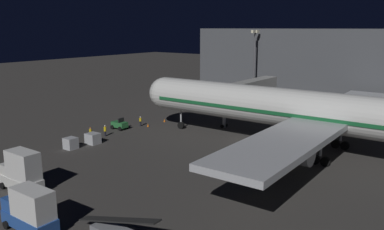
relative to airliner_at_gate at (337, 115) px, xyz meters
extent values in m
plane|color=#383533|center=(0.00, -12.54, -5.67)|extent=(320.00, 320.00, 0.00)
cylinder|color=silver|center=(0.00, -1.22, 0.17)|extent=(5.34, 55.43, 5.34)
sphere|color=silver|center=(0.00, -28.94, 0.17)|extent=(5.23, 5.23, 5.23)
cube|color=#196033|center=(0.00, -1.22, -0.23)|extent=(5.39, 53.22, 0.50)
cube|color=black|center=(0.00, -27.34, 1.11)|extent=(2.94, 1.40, 0.90)
cube|color=#B7BABF|center=(0.00, -1.36, -0.76)|extent=(50.61, 7.05, 0.70)
cylinder|color=#B7BABF|center=(-9.09, -2.36, -2.81)|extent=(3.09, 5.16, 3.09)
cylinder|color=black|center=(-9.09, -4.94, -2.81)|extent=(2.63, 0.15, 2.63)
cylinder|color=#B7BABF|center=(9.09, -2.36, -2.81)|extent=(3.09, 5.16, 3.09)
cylinder|color=black|center=(9.09, -4.94, -2.81)|extent=(2.63, 0.15, 2.63)
cylinder|color=#B7BABF|center=(0.00, -25.44, -3.18)|extent=(0.28, 0.28, 2.57)
cylinder|color=black|center=(0.00, -25.44, -5.07)|extent=(0.45, 1.20, 1.20)
cylinder|color=#B7BABF|center=(-4.20, -0.36, -3.18)|extent=(0.28, 0.28, 2.57)
cylinder|color=black|center=(-4.20, -1.01, -5.07)|extent=(0.45, 1.20, 1.20)
cylinder|color=black|center=(-4.20, 0.29, -5.07)|extent=(0.45, 1.20, 1.20)
cylinder|color=#B7BABF|center=(4.20, -0.36, -3.18)|extent=(0.28, 0.28, 2.57)
cylinder|color=black|center=(4.20, -1.01, -5.07)|extent=(0.45, 1.20, 1.20)
cylinder|color=black|center=(4.20, 0.29, -5.07)|extent=(0.45, 1.20, 1.20)
cube|color=#9E9E99|center=(-13.53, -20.07, 0.17)|extent=(18.87, 2.60, 2.50)
cube|color=#9E9E99|center=(-4.10, -20.07, 0.17)|extent=(3.20, 3.40, 3.00)
cube|color=black|center=(-2.70, -20.07, 0.17)|extent=(0.70, 3.20, 2.70)
cylinder|color=#B7BABF|center=(-5.10, -20.07, -3.37)|extent=(0.56, 0.56, 4.59)
cylinder|color=black|center=(-5.70, -20.07, -5.37)|extent=(0.25, 0.60, 0.60)
cylinder|color=black|center=(-4.50, -20.07, -5.37)|extent=(0.25, 0.60, 0.60)
cube|color=#4C4F54|center=(-31.00, -1.22, 2.58)|extent=(6.00, 80.00, 16.49)
cylinder|color=#59595E|center=(-25.50, -25.27, 2.16)|extent=(0.40, 0.40, 15.65)
cube|color=#F9EFC6|center=(-26.40, -25.27, 10.23)|extent=(1.10, 0.50, 0.60)
cube|color=#F9EFC6|center=(-24.60, -25.27, 10.23)|extent=(1.10, 0.50, 0.60)
cube|color=#234C9E|center=(34.74, -14.56, -4.77)|extent=(2.00, 5.47, 1.10)
cube|color=silver|center=(34.74, -13.87, -3.00)|extent=(1.90, 3.83, 2.43)
cube|color=#234C9E|center=(34.74, -16.49, -3.67)|extent=(1.80, 1.60, 1.10)
cylinder|color=black|center=(33.68, -16.47, -5.32)|extent=(0.24, 0.70, 0.70)
cylinder|color=black|center=(35.80, -16.47, -5.32)|extent=(0.24, 0.70, 0.70)
cylinder|color=black|center=(33.68, -12.64, -5.32)|extent=(0.24, 0.70, 0.70)
cube|color=#287038|center=(6.27, -33.65, -4.87)|extent=(1.50, 2.65, 0.90)
cube|color=black|center=(6.27, -33.25, -4.07)|extent=(1.20, 0.20, 0.70)
cylinder|color=black|center=(5.46, -34.58, -5.32)|extent=(0.24, 0.70, 0.70)
cylinder|color=black|center=(7.08, -34.58, -5.32)|extent=(0.24, 0.70, 0.70)
cylinder|color=black|center=(5.46, -32.72, -5.32)|extent=(0.24, 0.70, 0.70)
cylinder|color=black|center=(7.08, -32.72, -5.32)|extent=(0.24, 0.70, 0.70)
cube|color=silver|center=(30.37, -23.10, -4.77)|extent=(2.00, 5.40, 1.10)
cube|color=silver|center=(30.37, -22.43, -2.75)|extent=(1.90, 3.78, 2.93)
cube|color=silver|center=(30.37, -25.00, -3.67)|extent=(1.80, 1.60, 1.10)
cylinder|color=black|center=(29.31, -24.99, -5.32)|extent=(0.24, 0.70, 0.70)
cylinder|color=black|center=(31.43, -24.99, -5.32)|extent=(0.24, 0.70, 0.70)
cylinder|color=black|center=(29.31, -21.22, -5.32)|extent=(0.24, 0.70, 0.70)
cylinder|color=black|center=(31.43, -21.22, -5.32)|extent=(0.24, 0.70, 0.70)
cube|color=black|center=(31.72, -7.17, -3.72)|extent=(0.90, 8.51, 2.37)
cylinder|color=black|center=(30.86, -8.87, -5.32)|extent=(0.24, 0.70, 0.70)
cube|color=#B7BABF|center=(14.62, -30.48, -4.88)|extent=(1.66, 1.85, 1.57)
cube|color=#B7BABF|center=(18.15, -31.01, -4.87)|extent=(1.58, 1.62, 1.60)
cylinder|color=black|center=(2.69, -32.23, -5.23)|extent=(0.28, 0.28, 0.87)
cylinder|color=yellow|center=(2.69, -32.23, -4.51)|extent=(0.40, 0.40, 0.57)
sphere|color=tan|center=(2.69, -32.23, -4.11)|extent=(0.24, 0.24, 0.24)
sphere|color=white|center=(2.69, -32.23, -4.06)|extent=(0.23, 0.23, 0.23)
cylinder|color=black|center=(10.72, -32.21, -5.26)|extent=(0.28, 0.28, 0.81)
cylinder|color=yellow|center=(10.72, -32.21, -4.51)|extent=(0.40, 0.40, 0.69)
sphere|color=tan|center=(10.72, -32.21, -4.04)|extent=(0.24, 0.24, 0.24)
sphere|color=white|center=(10.72, -32.21, -3.99)|extent=(0.23, 0.23, 0.23)
cylinder|color=black|center=(13.08, -32.83, -5.22)|extent=(0.28, 0.28, 0.90)
cylinder|color=yellow|center=(13.08, -32.83, -4.46)|extent=(0.40, 0.40, 0.62)
sphere|color=tan|center=(13.08, -32.83, -4.03)|extent=(0.24, 0.24, 0.24)
sphere|color=orange|center=(13.08, -32.83, -3.98)|extent=(0.23, 0.23, 0.23)
cone|color=orange|center=(-2.20, -30.94, -5.39)|extent=(0.36, 0.36, 0.55)
cone|color=orange|center=(2.20, -30.94, -5.39)|extent=(0.36, 0.36, 0.55)
camera|label=1|loc=(51.42, 14.55, 11.05)|focal=37.25mm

